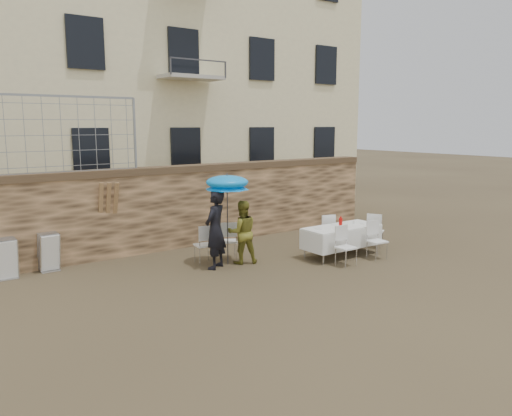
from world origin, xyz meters
TOP-DOWN VIEW (x-y plane):
  - ground at (0.00, 0.00)m, footprint 80.00×80.00m
  - stone_wall at (0.00, 5.00)m, footprint 13.00×0.50m
  - apartment_building at (0.00, 12.00)m, footprint 20.00×8.00m
  - chain_link_fence at (-3.00, 5.00)m, footprint 3.20×0.06m
  - man_suit at (-0.51, 2.56)m, footprint 0.82×0.74m
  - woman_dress at (0.24, 2.56)m, footprint 0.91×0.81m
  - umbrella at (-0.11, 2.66)m, footprint 1.05×1.05m
  - couple_chair_left at (-0.51, 3.11)m, footprint 0.54×0.54m
  - couple_chair_right at (0.19, 3.11)m, footprint 0.64×0.64m
  - banquet_table at (2.72, 1.65)m, footprint 2.10×0.85m
  - soda_bottle at (2.52, 1.50)m, footprint 0.09×0.09m
  - table_chair_front_left at (2.12, 0.90)m, footprint 0.49×0.49m
  - table_chair_front_right at (3.22, 0.90)m, footprint 0.53×0.53m
  - table_chair_back at (2.92, 2.45)m, footprint 0.61×0.61m
  - table_chair_side at (4.12, 1.75)m, footprint 0.65×0.65m
  - chair_stack_left at (-4.66, 4.75)m, footprint 0.46×0.55m
  - chair_stack_right at (-3.76, 4.75)m, footprint 0.46×0.47m
  - wood_planks at (-2.16, 4.82)m, footprint 0.70×0.20m

SIDE VIEW (x-z plane):
  - ground at x=0.00m, z-range 0.00..0.00m
  - chair_stack_left at x=-4.66m, z-range 0.00..0.92m
  - chair_stack_right at x=-3.76m, z-range 0.00..0.92m
  - couple_chair_left at x=-0.51m, z-range 0.00..0.96m
  - couple_chair_right at x=0.19m, z-range 0.00..0.96m
  - table_chair_front_left at x=2.12m, z-range 0.00..0.96m
  - table_chair_front_right at x=3.22m, z-range 0.00..0.96m
  - table_chair_back at x=2.92m, z-range 0.00..0.96m
  - table_chair_side at x=4.12m, z-range 0.00..0.96m
  - banquet_table at x=2.72m, z-range 0.34..1.12m
  - woman_dress at x=0.24m, z-range 0.00..1.55m
  - soda_bottle at x=2.52m, z-range 0.77..1.04m
  - man_suit at x=-0.51m, z-range 0.00..1.87m
  - wood_planks at x=-2.16m, z-range 0.00..2.00m
  - stone_wall at x=0.00m, z-range 0.00..2.20m
  - umbrella at x=-0.11m, z-range 0.91..2.97m
  - chain_link_fence at x=-3.00m, z-range 2.20..4.00m
  - apartment_building at x=0.00m, z-range 0.00..15.00m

